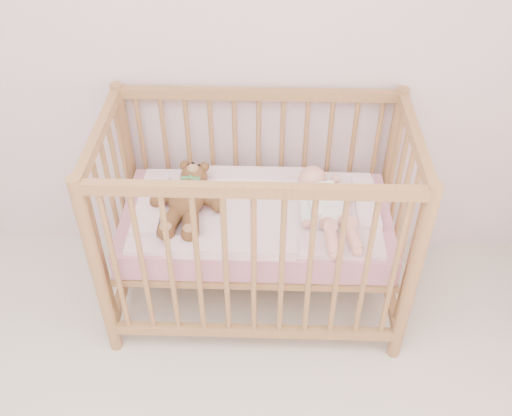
# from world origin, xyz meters

# --- Properties ---
(wall_back) EXTENTS (4.00, 0.02, 2.70)m
(wall_back) POSITION_xyz_m (0.00, 2.00, 1.35)
(wall_back) COLOR silver
(wall_back) RESTS_ON floor
(crib) EXTENTS (1.36, 0.76, 1.00)m
(crib) POSITION_xyz_m (0.46, 1.60, 0.50)
(crib) COLOR tan
(crib) RESTS_ON floor
(mattress) EXTENTS (1.22, 0.62, 0.13)m
(mattress) POSITION_xyz_m (0.46, 1.60, 0.49)
(mattress) COLOR #CC7F95
(mattress) RESTS_ON crib
(blanket) EXTENTS (1.10, 0.58, 0.06)m
(blanket) POSITION_xyz_m (0.46, 1.60, 0.56)
(blanket) COLOR #F9ACBE
(blanket) RESTS_ON mattress
(baby) EXTENTS (0.42, 0.63, 0.14)m
(baby) POSITION_xyz_m (0.76, 1.58, 0.64)
(baby) COLOR white
(baby) RESTS_ON blanket
(teddy_bear) EXTENTS (0.39, 0.52, 0.14)m
(teddy_bear) POSITION_xyz_m (0.15, 1.58, 0.65)
(teddy_bear) COLOR brown
(teddy_bear) RESTS_ON blanket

